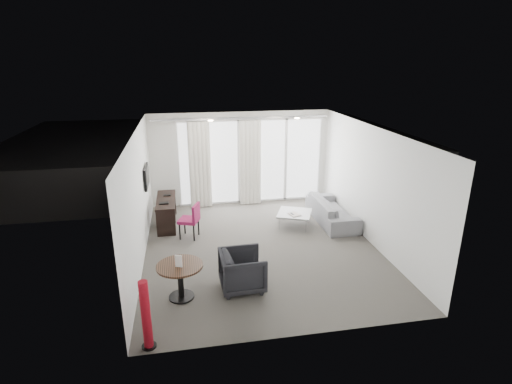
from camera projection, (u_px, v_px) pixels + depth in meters
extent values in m
cube|color=#4A4640|center=(261.00, 247.00, 8.84)|extent=(5.00, 6.00, 0.00)
cube|color=white|center=(261.00, 131.00, 8.00)|extent=(5.00, 6.00, 0.00)
cube|color=silver|center=(139.00, 199.00, 7.99)|extent=(0.00, 6.00, 2.60)
cube|color=silver|center=(372.00, 185.00, 8.85)|extent=(0.00, 6.00, 2.60)
cube|color=silver|center=(302.00, 259.00, 5.63)|extent=(5.00, 0.00, 2.60)
cylinder|color=#FFE0B2|center=(211.00, 121.00, 9.34)|extent=(0.12, 0.12, 0.02)
cylinder|color=#FFE0B2|center=(297.00, 118.00, 9.70)|extent=(0.12, 0.12, 0.02)
cylinder|color=maroon|center=(146.00, 315.00, 5.64)|extent=(0.26, 0.26, 1.08)
imported|color=black|center=(243.00, 271.00, 7.18)|extent=(0.81, 0.79, 0.72)
imported|color=slate|center=(332.00, 210.00, 10.18)|extent=(0.79, 2.01, 0.59)
cube|color=#4D4D50|center=(244.00, 187.00, 13.10)|extent=(5.60, 3.00, 0.12)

